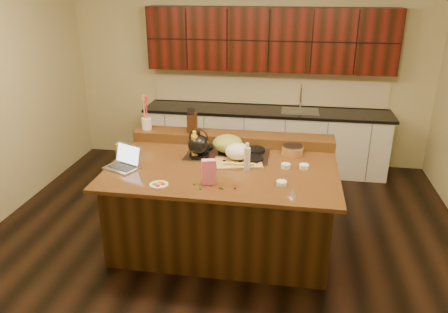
# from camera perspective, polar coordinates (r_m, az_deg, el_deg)

# --- Properties ---
(room) EXTENTS (5.52, 5.02, 2.72)m
(room) POSITION_cam_1_polar(r_m,az_deg,el_deg) (4.47, -0.10, 3.93)
(room) COLOR black
(room) RESTS_ON ground
(island) EXTENTS (2.40, 1.60, 0.92)m
(island) POSITION_cam_1_polar(r_m,az_deg,el_deg) (4.82, -0.10, -6.14)
(island) COLOR black
(island) RESTS_ON ground
(back_ledge) EXTENTS (2.40, 0.30, 0.12)m
(back_ledge) POSITION_cam_1_polar(r_m,az_deg,el_deg) (5.25, 1.15, 2.40)
(back_ledge) COLOR black
(back_ledge) RESTS_ON island
(cooktop) EXTENTS (0.92, 0.52, 0.05)m
(cooktop) POSITION_cam_1_polar(r_m,az_deg,el_deg) (4.89, 0.47, 0.37)
(cooktop) COLOR gray
(cooktop) RESTS_ON island
(back_counter) EXTENTS (3.70, 0.66, 2.40)m
(back_counter) POSITION_cam_1_polar(r_m,az_deg,el_deg) (6.67, 5.62, 6.59)
(back_counter) COLOR silver
(back_counter) RESTS_ON ground
(kettle) EXTENTS (0.28, 0.28, 0.22)m
(kettle) POSITION_cam_1_polar(r_m,az_deg,el_deg) (4.78, -3.32, 1.57)
(kettle) COLOR black
(kettle) RESTS_ON cooktop
(green_bowl) EXTENTS (0.43, 0.43, 0.18)m
(green_bowl) POSITION_cam_1_polar(r_m,az_deg,el_deg) (4.85, 0.48, 1.71)
(green_bowl) COLOR olive
(green_bowl) RESTS_ON cooktop
(laptop) EXTENTS (0.41, 0.38, 0.23)m
(laptop) POSITION_cam_1_polar(r_m,az_deg,el_deg) (4.67, -12.87, -0.64)
(laptop) COLOR #B7B7BC
(laptop) RESTS_ON island
(oil_bottle) EXTENTS (0.08, 0.08, 0.27)m
(oil_bottle) POSITION_cam_1_polar(r_m,az_deg,el_deg) (4.75, -3.84, 1.21)
(oil_bottle) COLOR #BE8F21
(oil_bottle) RESTS_ON island
(vinegar_bottle) EXTENTS (0.07, 0.07, 0.25)m
(vinegar_bottle) POSITION_cam_1_polar(r_m,az_deg,el_deg) (4.46, 3.04, -0.33)
(vinegar_bottle) COLOR silver
(vinegar_bottle) RESTS_ON island
(wooden_tray) EXTENTS (0.55, 0.46, 0.20)m
(wooden_tray) POSITION_cam_1_polar(r_m,az_deg,el_deg) (4.70, 1.86, 0.36)
(wooden_tray) COLOR tan
(wooden_tray) RESTS_ON island
(ramekin_a) EXTENTS (0.12, 0.12, 0.04)m
(ramekin_a) POSITION_cam_1_polar(r_m,az_deg,el_deg) (4.20, 7.52, -3.48)
(ramekin_a) COLOR white
(ramekin_a) RESTS_ON island
(ramekin_b) EXTENTS (0.12, 0.12, 0.04)m
(ramekin_b) POSITION_cam_1_polar(r_m,az_deg,el_deg) (4.60, 8.07, -1.22)
(ramekin_b) COLOR white
(ramekin_b) RESTS_ON island
(ramekin_c) EXTENTS (0.10, 0.10, 0.04)m
(ramekin_c) POSITION_cam_1_polar(r_m,az_deg,el_deg) (4.61, 10.41, -1.29)
(ramekin_c) COLOR white
(ramekin_c) RESTS_ON island
(strainer_bowl) EXTENTS (0.28, 0.28, 0.09)m
(strainer_bowl) POSITION_cam_1_polar(r_m,az_deg,el_deg) (4.95, 8.93, 0.74)
(strainer_bowl) COLOR #996B3F
(strainer_bowl) RESTS_ON island
(kitchen_timer) EXTENTS (0.10, 0.10, 0.07)m
(kitchen_timer) POSITION_cam_1_polar(r_m,az_deg,el_deg) (4.02, 8.92, -4.58)
(kitchen_timer) COLOR silver
(kitchen_timer) RESTS_ON island
(pink_bag) EXTENTS (0.15, 0.10, 0.25)m
(pink_bag) POSITION_cam_1_polar(r_m,az_deg,el_deg) (4.17, -2.01, -2.01)
(pink_bag) COLOR pink
(pink_bag) RESTS_ON island
(candy_plate) EXTENTS (0.23, 0.23, 0.01)m
(candy_plate) POSITION_cam_1_polar(r_m,az_deg,el_deg) (4.22, -8.51, -3.65)
(candy_plate) COLOR white
(candy_plate) RESTS_ON island
(package_box) EXTENTS (0.12, 0.09, 0.15)m
(package_box) POSITION_cam_1_polar(r_m,az_deg,el_deg) (4.95, -13.23, 0.80)
(package_box) COLOR gold
(package_box) RESTS_ON island
(utensil_crock) EXTENTS (0.14, 0.14, 0.14)m
(utensil_crock) POSITION_cam_1_polar(r_m,az_deg,el_deg) (5.45, -10.07, 4.26)
(utensil_crock) COLOR white
(utensil_crock) RESTS_ON back_ledge
(knife_block) EXTENTS (0.13, 0.19, 0.22)m
(knife_block) POSITION_cam_1_polar(r_m,az_deg,el_deg) (5.28, -4.16, 4.42)
(knife_block) COLOR black
(knife_block) RESTS_ON back_ledge
(gumdrop_0) EXTENTS (0.02, 0.02, 0.02)m
(gumdrop_0) POSITION_cam_1_polar(r_m,az_deg,el_deg) (4.22, -2.16, -3.40)
(gumdrop_0) COLOR red
(gumdrop_0) RESTS_ON island
(gumdrop_1) EXTENTS (0.02, 0.02, 0.02)m
(gumdrop_1) POSITION_cam_1_polar(r_m,az_deg,el_deg) (4.27, -2.14, -3.07)
(gumdrop_1) COLOR #198C26
(gumdrop_1) RESTS_ON island
(gumdrop_2) EXTENTS (0.02, 0.02, 0.02)m
(gumdrop_2) POSITION_cam_1_polar(r_m,az_deg,el_deg) (4.11, -0.57, -4.06)
(gumdrop_2) COLOR red
(gumdrop_2) RESTS_ON island
(gumdrop_3) EXTENTS (0.02, 0.02, 0.02)m
(gumdrop_3) POSITION_cam_1_polar(r_m,az_deg,el_deg) (4.10, -3.10, -4.20)
(gumdrop_3) COLOR #198C26
(gumdrop_3) RESTS_ON island
(gumdrop_4) EXTENTS (0.02, 0.02, 0.02)m
(gumdrop_4) POSITION_cam_1_polar(r_m,az_deg,el_deg) (4.25, -2.40, -3.18)
(gumdrop_4) COLOR red
(gumdrop_4) RESTS_ON island
(gumdrop_5) EXTENTS (0.02, 0.02, 0.02)m
(gumdrop_5) POSITION_cam_1_polar(r_m,az_deg,el_deg) (4.09, -0.21, -4.19)
(gumdrop_5) COLOR #198C26
(gumdrop_5) RESTS_ON island
(gumdrop_6) EXTENTS (0.02, 0.02, 0.02)m
(gumdrop_6) POSITION_cam_1_polar(r_m,az_deg,el_deg) (4.10, 1.43, -4.14)
(gumdrop_6) COLOR red
(gumdrop_6) RESTS_ON island
(gumdrop_7) EXTENTS (0.02, 0.02, 0.02)m
(gumdrop_7) POSITION_cam_1_polar(r_m,az_deg,el_deg) (4.19, -3.92, -3.58)
(gumdrop_7) COLOR #198C26
(gumdrop_7) RESTS_ON island
(gumdrop_8) EXTENTS (0.02, 0.02, 0.02)m
(gumdrop_8) POSITION_cam_1_polar(r_m,az_deg,el_deg) (4.16, -1.70, -3.79)
(gumdrop_8) COLOR red
(gumdrop_8) RESTS_ON island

